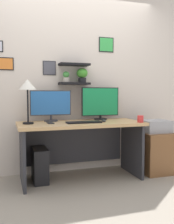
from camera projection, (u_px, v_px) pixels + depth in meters
name	position (u px, v px, depth m)	size (l,w,h in m)	color
ground_plane	(81.00, 179.00, 3.38)	(8.00, 8.00, 0.00)	gray
back_wall_assembly	(72.00, 77.00, 3.69)	(4.40, 0.24, 2.70)	beige
desk	(80.00, 138.00, 3.39)	(1.60, 0.68, 0.75)	tan
monitor_left	(51.00, 105.00, 3.40)	(0.54, 0.18, 0.41)	#2D2D33
monitor_right	(100.00, 103.00, 3.62)	(0.55, 0.18, 0.45)	black
keyboard	(84.00, 122.00, 3.22)	(0.44, 0.14, 0.02)	black
computer_mouse	(104.00, 121.00, 3.35)	(0.06, 0.09, 0.03)	#2D2D33
desk_lamp	(28.00, 87.00, 3.10)	(0.21, 0.21, 0.54)	black
cell_phone	(50.00, 123.00, 3.18)	(0.07, 0.14, 0.01)	black
coffee_mug	(140.00, 119.00, 3.30)	(0.08, 0.08, 0.09)	red
drawer_cabinet	(154.00, 152.00, 3.67)	(0.44, 0.50, 0.57)	brown
printer	(155.00, 126.00, 3.65)	(0.38, 0.34, 0.17)	#9E9EA3
computer_tower_left	(40.00, 165.00, 3.28)	(0.18, 0.40, 0.43)	black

